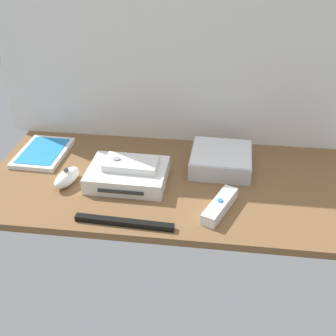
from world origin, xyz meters
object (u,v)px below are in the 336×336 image
Objects in this scene: remote_nunchuk at (67,177)px; sensor_bar at (124,222)px; mini_computer at (221,160)px; game_case at (43,153)px; remote_wand at (220,206)px; remote_classic_pad at (131,164)px; game_console at (128,175)px.

sensor_bar is at bearing -23.36° from remote_nunchuk.
game_case is (-53.39, 0.43, -1.88)cm from mini_computer.
remote_wand is at bearing -89.16° from mini_computer.
sensor_bar is at bearing -81.72° from remote_classic_pad.
mini_computer is at bearing 113.01° from remote_wand.
remote_nunchuk is (-41.27, 6.91, 0.53)cm from remote_wand.
game_case is 0.81× the size of sensor_bar.
sensor_bar is (18.99, -15.23, -1.34)cm from remote_nunchuk.
remote_wand is 41.84cm from remote_nunchuk.
remote_nunchuk is 24.39cm from sensor_bar.
remote_classic_pad reaches higher than remote_nunchuk.
remote_wand is at bearing 23.16° from sensor_bar.
remote_classic_pad is (17.01, 3.72, 3.37)cm from remote_nunchuk.
mini_computer reaches higher than game_console.
remote_classic_pad is (-23.96, -10.01, 2.77)cm from mini_computer.
mini_computer is 36.41cm from sensor_bar.
game_case is at bearing 179.54° from mini_computer.
remote_nunchuk is at bearing 143.94° from sensor_bar.
remote_nunchuk is (12.43, -14.16, 1.28)cm from game_case.
mini_computer reaches higher than sensor_bar.
remote_wand is 0.63× the size of sensor_bar.
game_console is 30.59cm from game_case.
game_case is at bearing 162.76° from remote_classic_pad.
game_case is (-28.48, 11.07, -1.44)cm from game_console.
remote_nunchuk is at bearing -47.09° from game_case.
game_console is at bearing 101.80° from sensor_bar.
remote_wand is 23.79cm from sensor_bar.
game_console is 0.89× the size of sensor_bar.
remote_nunchuk is (-16.05, -3.09, -0.16)cm from game_console.
game_case is 43.03cm from sensor_bar.
game_case is 31.58cm from remote_classic_pad.
remote_classic_pad is at bearing 98.65° from sensor_bar.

